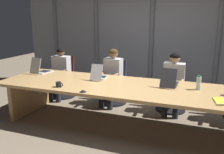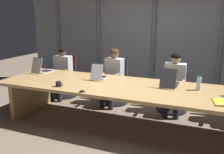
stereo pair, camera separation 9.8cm
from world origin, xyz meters
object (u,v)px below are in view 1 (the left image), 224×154
laptop_left_end (41,70)px  office_chair_center (172,92)px  office_chair_left_end (63,81)px  laptop_center (170,82)px  office_chair_left_mid (114,87)px  spiral_notepad (223,102)px  person_left_mid (112,73)px  coffee_mug_far (59,84)px  person_left_end (60,70)px  conference_mic_left_side (83,91)px  laptop_left_mid (99,76)px  water_bottle_primary (199,83)px  person_center (173,79)px

laptop_left_end → office_chair_center: (2.54, 0.81, -0.44)m
office_chair_left_end → laptop_center: bearing=64.0°
office_chair_left_mid → spiral_notepad: office_chair_left_mid is taller
spiral_notepad → person_left_mid: bearing=139.6°
office_chair_left_end → coffee_mug_far: bearing=22.0°
office_chair_left_mid → person_left_end: size_ratio=0.81×
laptop_center → person_left_mid: bearing=63.7°
conference_mic_left_side → laptop_left_mid: bearing=96.0°
person_left_mid → conference_mic_left_side: person_left_mid is taller
conference_mic_left_side → office_chair_center: bearing=55.4°
person_left_end → water_bottle_primary: 3.12m
laptop_left_mid → office_chair_left_end: laptop_left_mid is taller
laptop_center → office_chair_left_mid: 1.60m
office_chair_center → person_center: 0.35m
office_chair_left_end → conference_mic_left_side: (1.39, -1.67, 0.39)m
office_chair_left_end → water_bottle_primary: (3.04, -0.92, 0.48)m
water_bottle_primary → spiral_notepad: bearing=-56.3°
spiral_notepad → person_center: bearing=113.0°
water_bottle_primary → coffee_mug_far: bearing=-163.4°
water_bottle_primary → person_center: bearing=121.1°
laptop_left_end → person_center: 2.65m
laptop_left_end → conference_mic_left_side: size_ratio=4.25×
laptop_left_end → spiral_notepad: bearing=-92.6°
office_chair_center → person_center: bearing=14.9°
water_bottle_primary → coffee_mug_far: size_ratio=1.73×
laptop_left_end → spiral_notepad: size_ratio=1.39×
person_left_mid → spiral_notepad: person_left_mid is taller
person_center → conference_mic_left_side: size_ratio=10.75×
office_chair_left_mid → water_bottle_primary: (1.75, -0.92, 0.49)m
laptop_left_mid → water_bottle_primary: laptop_left_mid is taller
laptop_center → coffee_mug_far: laptop_center is taller
person_left_end → spiral_notepad: (3.34, -1.25, 0.09)m
water_bottle_primary → laptop_left_end: bearing=177.8°
laptop_center → office_chair_left_mid: size_ratio=0.54×
office_chair_left_end → coffee_mug_far: size_ratio=7.21×
laptop_left_mid → conference_mic_left_side: size_ratio=4.13×
laptop_center → office_chair_center: (-0.04, 0.84, -0.43)m
person_left_end → person_center: bearing=88.0°
coffee_mug_far → spiral_notepad: coffee_mug_far is taller
person_left_mid → coffee_mug_far: person_left_mid is taller
person_left_end → laptop_center: bearing=73.0°
laptop_left_end → office_chair_center: 2.70m
water_bottle_primary → conference_mic_left_side: 1.81m
office_chair_center → person_center: person_center is taller
office_chair_left_mid → person_left_mid: (0.01, -0.16, 0.33)m
laptop_center → person_left_end: 2.65m
office_chair_center → coffee_mug_far: bearing=-42.0°
laptop_center → water_bottle_primary: laptop_center is taller
office_chair_left_mid → person_center: bearing=87.4°
laptop_left_mid → laptop_center: 1.27m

